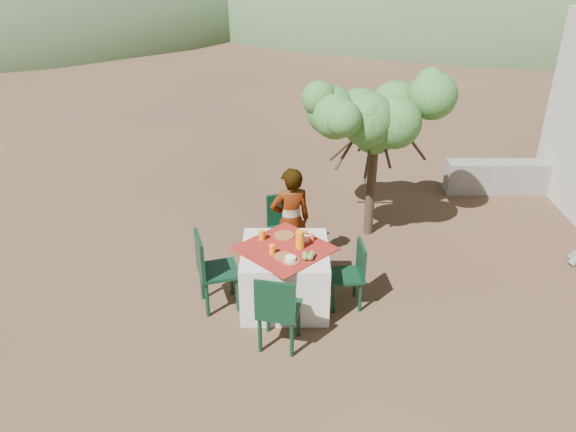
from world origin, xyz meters
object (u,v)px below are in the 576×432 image
at_px(juice_pitcher, 300,239).
at_px(chair_right, 352,272).
at_px(shrub_tree, 380,123).
at_px(chair_near, 278,309).
at_px(table, 285,275).
at_px(person, 291,221).
at_px(chair_far, 285,225).
at_px(chair_left, 211,268).

bearing_deg(juice_pitcher, chair_right, -4.99).
bearing_deg(shrub_tree, chair_near, -117.22).
distance_m(table, chair_near, 0.87).
bearing_deg(person, chair_far, -89.95).
relative_size(table, chair_left, 1.32).
xyz_separation_m(chair_near, chair_right, (0.87, 0.81, -0.06)).
relative_size(shrub_tree, juice_pitcher, 9.52).
xyz_separation_m(chair_far, chair_right, (0.81, -1.07, -0.05)).
bearing_deg(chair_left, juice_pitcher, -102.04).
height_order(chair_near, person, person).
bearing_deg(juice_pitcher, chair_near, -106.01).
bearing_deg(chair_far, juice_pitcher, -97.43).
bearing_deg(shrub_tree, juice_pitcher, -121.92).
relative_size(chair_far, shrub_tree, 0.44).
height_order(chair_right, shrub_tree, shrub_tree).
bearing_deg(juice_pitcher, chair_left, -174.76).
bearing_deg(chair_left, chair_right, -105.84).
bearing_deg(table, chair_left, -174.25).
bearing_deg(person, chair_left, 25.78).
bearing_deg(person, shrub_tree, -154.66).
bearing_deg(chair_right, juice_pitcher, -100.63).
distance_m(chair_far, juice_pitcher, 1.09).
xyz_separation_m(chair_far, shrub_tree, (1.31, 0.79, 1.17)).
relative_size(chair_far, chair_near, 0.99).
bearing_deg(chair_left, shrub_tree, -66.05).
relative_size(chair_far, person, 0.64).
bearing_deg(chair_right, chair_far, -148.58).
bearing_deg(chair_right, person, -142.78).
relative_size(chair_near, chair_left, 0.95).
bearing_deg(chair_near, person, -82.74).
xyz_separation_m(chair_left, shrub_tree, (2.17, 1.90, 1.15)).
distance_m(person, juice_pitcher, 0.75).
bearing_deg(chair_near, chair_right, -124.77).
bearing_deg(shrub_tree, chair_right, -105.22).
xyz_separation_m(table, chair_far, (-0.01, 1.02, 0.14)).
bearing_deg(table, chair_far, 90.77).
distance_m(chair_right, shrub_tree, 2.28).
bearing_deg(chair_right, shrub_tree, 159.14).
bearing_deg(person, table, 69.12).
bearing_deg(table, chair_right, -3.28).
bearing_deg(table, person, 84.82).
bearing_deg(chair_right, chair_near, -52.61).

